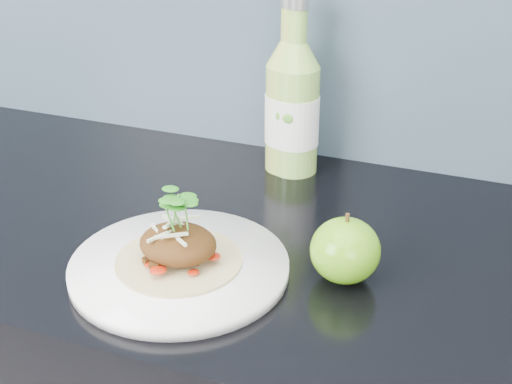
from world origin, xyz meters
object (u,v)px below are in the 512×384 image
cider_bottle_right (295,109)px  dinner_plate (179,267)px  cider_bottle_left (289,107)px  green_apple (345,250)px

cider_bottle_right → dinner_plate: bearing=-99.2°
dinner_plate → cider_bottle_left: cider_bottle_left is taller
cider_bottle_right → cider_bottle_left: bearing=156.5°
green_apple → cider_bottle_right: cider_bottle_right is taller
dinner_plate → cider_bottle_right: cider_bottle_right is taller
dinner_plate → cider_bottle_right: (0.04, 0.34, 0.10)m
dinner_plate → green_apple: green_apple is taller
cider_bottle_left → green_apple: bearing=-69.0°
green_apple → cider_bottle_left: 0.34m
dinner_plate → cider_bottle_left: bearing=85.8°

